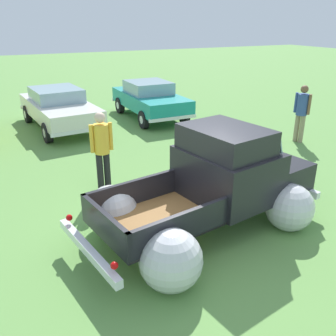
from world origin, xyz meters
name	(u,v)px	position (x,y,z in m)	size (l,w,h in m)	color
ground_plane	(199,230)	(0.00, 0.00, 0.00)	(80.00, 80.00, 0.00)	#609347
vintage_pickup_truck	(216,189)	(0.38, 0.07, 0.76)	(4.87, 3.36, 1.96)	black
show_car_1	(59,107)	(-0.98, 8.29, 0.78)	(2.28, 4.72, 1.43)	black
show_car_2	(150,98)	(2.56, 8.23, 0.78)	(1.88, 4.14, 1.43)	black
spectator_0	(102,146)	(-1.07, 2.55, 1.06)	(0.53, 0.34, 1.84)	black
spectator_1	(302,110)	(5.64, 3.26, 1.05)	(0.44, 0.53, 1.82)	gray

